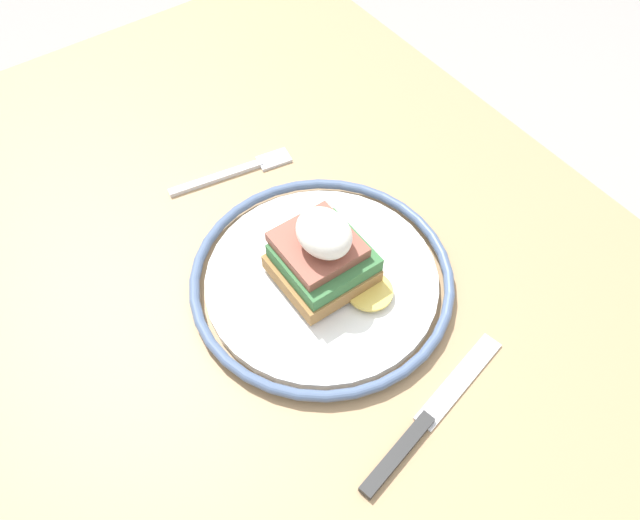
{
  "coord_description": "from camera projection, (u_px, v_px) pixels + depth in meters",
  "views": [
    {
      "loc": [
        0.27,
        -0.18,
        1.24
      ],
      "look_at": [
        -0.0,
        0.01,
        0.78
      ],
      "focal_mm": 35.0,
      "sensor_mm": 36.0,
      "label": 1
    }
  ],
  "objects": [
    {
      "name": "ground_plane",
      "position": [
        315.0,
        502.0,
        1.2
      ],
      "size": [
        6.0,
        6.0,
        0.0
      ],
      "primitive_type": "plane",
      "color": "#9E9993"
    },
    {
      "name": "dining_table",
      "position": [
        311.0,
        353.0,
        0.7
      ],
      "size": [
        1.0,
        0.66,
        0.74
      ],
      "color": "tan",
      "rests_on": "ground_plane"
    },
    {
      "name": "plate",
      "position": [
        320.0,
        277.0,
        0.6
      ],
      "size": [
        0.25,
        0.25,
        0.02
      ],
      "color": "white",
      "rests_on": "dining_table"
    },
    {
      "name": "sandwich",
      "position": [
        322.0,
        253.0,
        0.57
      ],
      "size": [
        0.11,
        0.09,
        0.08
      ],
      "color": "#9E703D",
      "rests_on": "plate"
    },
    {
      "name": "fork",
      "position": [
        236.0,
        172.0,
        0.69
      ],
      "size": [
        0.04,
        0.14,
        0.0
      ],
      "color": "silver",
      "rests_on": "dining_table"
    },
    {
      "name": "knife",
      "position": [
        423.0,
        423.0,
        0.52
      ],
      "size": [
        0.05,
        0.18,
        0.01
      ],
      "color": "#2D2D2D",
      "rests_on": "dining_table"
    }
  ]
}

